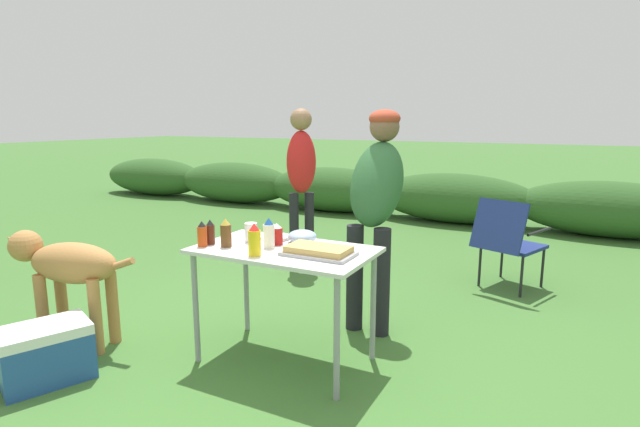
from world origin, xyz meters
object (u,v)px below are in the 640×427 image
at_px(mustard_bottle, 254,240).
at_px(standing_person_in_red_jacket, 301,171).
at_px(plate_stack, 275,237).
at_px(camp_chair_green_behind_table, 507,239).
at_px(ketchup_bottle, 277,234).
at_px(dog, 67,268).
at_px(folding_table, 284,260).
at_px(hot_sauce_bottle, 202,234).
at_px(standing_person_in_navy_coat, 376,196).
at_px(paper_cup_stack, 251,232).
at_px(mixing_bowl, 302,236).
at_px(bbq_sauce_bottle, 210,232).
at_px(mayo_bottle, 269,233).
at_px(beer_bottle, 226,233).
at_px(food_tray, 318,251).
at_px(cooler_box, 46,353).

xyz_separation_m(mustard_bottle, standing_person_in_red_jacket, (-0.83, 2.05, 0.17)).
bearing_deg(plate_stack, camp_chair_green_behind_table, 56.29).
bearing_deg(ketchup_bottle, dog, -158.10).
distance_m(folding_table, plate_stack, 0.27).
xyz_separation_m(hot_sauce_bottle, standing_person_in_red_jacket, (-0.42, 2.02, 0.19)).
bearing_deg(standing_person_in_navy_coat, hot_sauce_bottle, -126.60).
xyz_separation_m(paper_cup_stack, standing_person_in_red_jacket, (-0.63, 1.79, 0.20)).
bearing_deg(camp_chair_green_behind_table, mixing_bowl, -97.89).
relative_size(folding_table, ketchup_bottle, 7.97).
xyz_separation_m(mustard_bottle, bbq_sauce_bottle, (-0.41, 0.10, -0.02)).
distance_m(hot_sauce_bottle, standing_person_in_navy_coat, 1.25).
height_order(folding_table, paper_cup_stack, paper_cup_stack).
height_order(hot_sauce_bottle, camp_chair_green_behind_table, hot_sauce_bottle).
xyz_separation_m(hot_sauce_bottle, bbq_sauce_bottle, (0.01, 0.07, -0.00)).
xyz_separation_m(folding_table, plate_stack, (-0.18, 0.19, 0.09)).
height_order(hot_sauce_bottle, mayo_bottle, mayo_bottle).
height_order(beer_bottle, bbq_sauce_bottle, beer_bottle).
distance_m(mayo_bottle, bbq_sauce_bottle, 0.39).
relative_size(hot_sauce_bottle, dog, 0.16).
distance_m(paper_cup_stack, ketchup_bottle, 0.19).
relative_size(standing_person_in_red_jacket, camp_chair_green_behind_table, 1.96).
bearing_deg(ketchup_bottle, bbq_sauce_bottle, -154.28).
distance_m(food_tray, mixing_bowl, 0.32).
bearing_deg(bbq_sauce_bottle, folding_table, 13.89).
distance_m(bbq_sauce_bottle, standing_person_in_navy_coat, 1.19).
relative_size(ketchup_bottle, standing_person_in_red_jacket, 0.08).
height_order(bbq_sauce_bottle, cooler_box, bbq_sauce_bottle).
distance_m(food_tray, ketchup_bottle, 0.37).
relative_size(mayo_bottle, ketchup_bottle, 1.36).
relative_size(folding_table, hot_sauce_bottle, 6.81).
bearing_deg(standing_person_in_navy_coat, ketchup_bottle, -116.78).
bearing_deg(hot_sauce_bottle, food_tray, 10.90).
bearing_deg(mixing_bowl, mustard_bottle, -103.73).
xyz_separation_m(mayo_bottle, standing_person_in_red_jacket, (-0.81, 1.85, 0.17)).
xyz_separation_m(hot_sauce_bottle, dog, (-0.94, -0.28, -0.27)).
distance_m(bbq_sauce_bottle, camp_chair_green_behind_table, 2.70).
height_order(plate_stack, bbq_sauce_bottle, bbq_sauce_bottle).
height_order(plate_stack, dog, dog).
distance_m(mixing_bowl, camp_chair_green_behind_table, 2.18).
height_order(mixing_bowl, ketchup_bottle, ketchup_bottle).
bearing_deg(beer_bottle, paper_cup_stack, 68.58).
bearing_deg(standing_person_in_red_jacket, food_tray, -106.90).
xyz_separation_m(paper_cup_stack, camp_chair_green_behind_table, (1.35, 2.02, -0.33)).
relative_size(bbq_sauce_bottle, dog, 0.16).
height_order(food_tray, mustard_bottle, mustard_bottle).
xyz_separation_m(mixing_bowl, bbq_sauce_bottle, (-0.50, -0.30, 0.03)).
bearing_deg(cooler_box, food_tray, -35.90).
bearing_deg(ketchup_bottle, mustard_bottle, -85.07).
bearing_deg(beer_bottle, plate_stack, 62.33).
height_order(hot_sauce_bottle, mustard_bottle, mustard_bottle).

